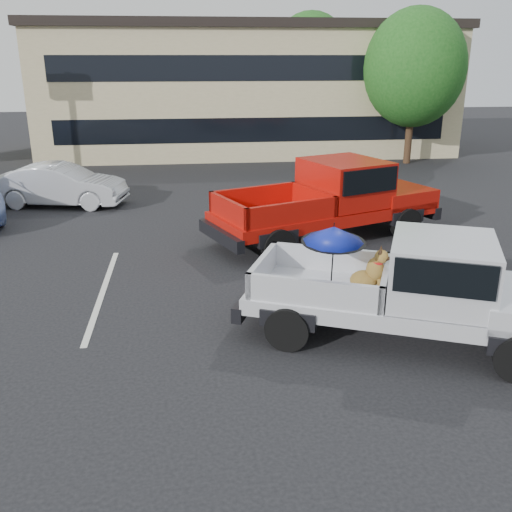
{
  "coord_description": "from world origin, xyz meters",
  "views": [
    {
      "loc": [
        -1.1,
        -9.44,
        4.71
      ],
      "look_at": [
        0.05,
        0.19,
        1.3
      ],
      "focal_mm": 40.0,
      "sensor_mm": 36.0,
      "label": 1
    }
  ],
  "objects_px": {
    "tree_right": "(415,68)",
    "red_pickup": "(338,196)",
    "tree_back": "(310,61)",
    "silver_pickup": "(426,285)",
    "silver_sedan": "(61,185)"
  },
  "relations": [
    {
      "from": "tree_back",
      "to": "silver_pickup",
      "type": "distance_m",
      "value": 25.35
    },
    {
      "from": "tree_right",
      "to": "red_pickup",
      "type": "bearing_deg",
      "value": -119.51
    },
    {
      "from": "silver_pickup",
      "to": "tree_right",
      "type": "bearing_deg",
      "value": 92.85
    },
    {
      "from": "tree_right",
      "to": "silver_sedan",
      "type": "xyz_separation_m",
      "value": [
        -14.3,
        -6.33,
        -3.52
      ]
    },
    {
      "from": "red_pickup",
      "to": "silver_sedan",
      "type": "bearing_deg",
      "value": 129.56
    },
    {
      "from": "tree_right",
      "to": "tree_back",
      "type": "bearing_deg",
      "value": 110.56
    },
    {
      "from": "tree_right",
      "to": "silver_pickup",
      "type": "height_order",
      "value": "tree_right"
    },
    {
      "from": "red_pickup",
      "to": "tree_right",
      "type": "bearing_deg",
      "value": 38.73
    },
    {
      "from": "tree_right",
      "to": "silver_sedan",
      "type": "bearing_deg",
      "value": -156.13
    },
    {
      "from": "tree_right",
      "to": "tree_back",
      "type": "relative_size",
      "value": 0.95
    },
    {
      "from": "tree_back",
      "to": "silver_pickup",
      "type": "xyz_separation_m",
      "value": [
        -3.19,
        -24.92,
        -3.36
      ]
    },
    {
      "from": "silver_pickup",
      "to": "tree_back",
      "type": "bearing_deg",
      "value": 105.65
    },
    {
      "from": "silver_pickup",
      "to": "silver_sedan",
      "type": "distance_m",
      "value": 13.35
    },
    {
      "from": "red_pickup",
      "to": "tree_back",
      "type": "bearing_deg",
      "value": 58.83
    },
    {
      "from": "tree_back",
      "to": "silver_sedan",
      "type": "distance_m",
      "value": 18.62
    }
  ]
}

